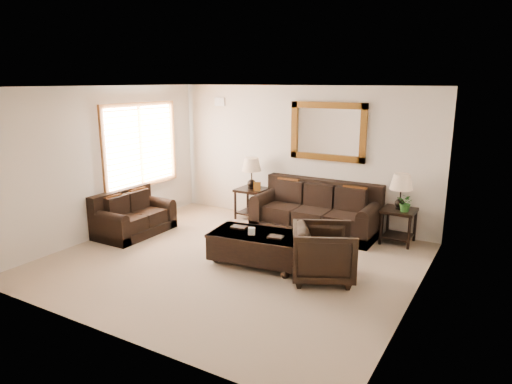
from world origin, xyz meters
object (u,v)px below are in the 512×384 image
Objects in this scene: end_table_right at (400,198)px; armchair at (324,250)px; sofa at (316,214)px; end_table_left at (252,179)px; loveseat at (132,218)px; coffee_table at (258,245)px.

end_table_right is 1.40× the size of armchair.
sofa is 1.58m from end_table_left.
loveseat is 0.92× the size of coffee_table.
end_table_right reaches higher than loveseat.
end_table_right is at bearing 5.20° from sofa.
loveseat reaches higher than coffee_table.
end_table_left is at bearing -179.83° from end_table_right.
armchair is (2.42, -2.07, -0.39)m from end_table_left.
coffee_table is at bearing -128.86° from end_table_right.
loveseat is 3.86m from armchair.
armchair is at bearing -91.80° from loveseat.
end_table_right is at bearing -66.05° from loveseat.
end_table_left is at bearing 175.16° from sofa.
end_table_right reaches higher than sofa.
end_table_right is at bearing -41.07° from armchair.
end_table_left is 0.82× the size of coffee_table.
loveseat is at bearing 62.13° from armchair.
sofa is at bearing -58.05° from loveseat.
armchair is (1.09, -0.03, 0.13)m from coffee_table.
sofa is 1.82× the size of end_table_left.
coffee_table is at bearing -56.91° from end_table_left.
sofa is 2.16m from armchair.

